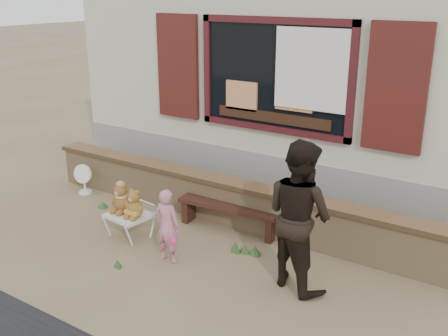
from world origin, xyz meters
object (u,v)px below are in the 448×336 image
Objects in this scene: teddy_bear_left at (121,197)px; bench at (229,211)px; folding_chair at (129,216)px; teddy_bear_right at (135,203)px; adult at (299,215)px; child at (167,226)px.

bench is at bearing 45.50° from teddy_bear_left.
teddy_bear_right is (0.14, -0.02, 0.24)m from folding_chair.
adult is (2.61, 0.14, 0.32)m from teddy_bear_left.
teddy_bear_right is at bearing -0.00° from teddy_bear_left.
adult is at bearing 11.30° from teddy_bear_right.
teddy_bear_left is at bearing -146.59° from bench.
bench is 1.52m from teddy_bear_left.
adult is (1.60, 0.39, 0.39)m from child.
folding_chair is 0.29m from teddy_bear_left.
folding_chair is 1.40× the size of teddy_bear_left.
child is (-0.16, -1.18, 0.20)m from bench.
teddy_bear_right is 0.42× the size of child.
folding_chair is 0.92m from child.
teddy_bear_left is 1.05m from child.
teddy_bear_left is 1.06× the size of teddy_bear_right.
teddy_bear_left reaches higher than bench.
teddy_bear_left is at bearing 23.99° from adult.
adult is at bearing 10.67° from folding_chair.
child is at bearing -102.56° from bench.
folding_chair is at bearing -180.00° from teddy_bear_right.
teddy_bear_right is at bearing 25.19° from adult.
teddy_bear_left is at bearing 180.00° from folding_chair.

